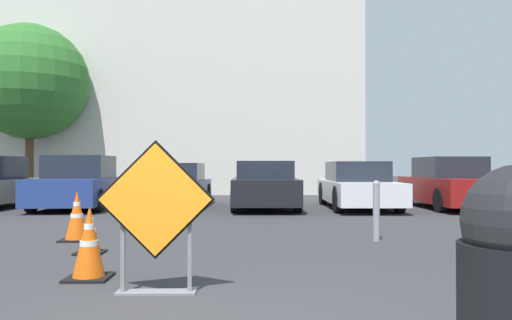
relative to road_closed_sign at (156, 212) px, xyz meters
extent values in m
plane|color=#333335|center=(0.61, 8.44, -0.80)|extent=(96.00, 96.00, 0.00)
cube|color=black|center=(0.00, 0.00, 0.12)|extent=(1.15, 0.02, 1.15)
cube|color=orange|center=(0.00, -0.02, 0.12)|extent=(1.08, 0.02, 1.08)
cube|color=slate|center=(0.00, 0.04, -0.79)|extent=(0.77, 0.20, 0.02)
cube|color=slate|center=(-0.33, 0.04, -0.34)|extent=(0.04, 0.04, 0.92)
cube|color=slate|center=(0.33, 0.04, -0.34)|extent=(0.04, 0.04, 0.92)
cube|color=black|center=(-0.85, 0.68, -0.78)|extent=(0.47, 0.47, 0.03)
cone|color=#EA590F|center=(-0.85, 0.68, -0.39)|extent=(0.35, 0.35, 0.75)
cylinder|color=white|center=(-0.85, 0.68, -0.23)|extent=(0.11, 0.11, 0.07)
cylinder|color=white|center=(-0.85, 0.68, -0.41)|extent=(0.19, 0.19, 0.07)
cube|color=black|center=(-1.33, 2.27, -0.78)|extent=(0.39, 0.39, 0.03)
cone|color=#EA590F|center=(-1.33, 2.27, -0.46)|extent=(0.29, 0.29, 0.62)
cylinder|color=white|center=(-1.33, 2.27, -0.32)|extent=(0.09, 0.09, 0.06)
cylinder|color=white|center=(-1.33, 2.27, -0.47)|extent=(0.16, 0.16, 0.06)
cube|color=black|center=(-1.94, 3.51, -0.78)|extent=(0.49, 0.49, 0.03)
cone|color=#EA590F|center=(-1.94, 3.51, -0.37)|extent=(0.37, 0.37, 0.79)
cylinder|color=white|center=(-1.94, 3.51, -0.20)|extent=(0.11, 0.11, 0.07)
cylinder|color=white|center=(-1.94, 3.51, -0.39)|extent=(0.20, 0.20, 0.07)
cylinder|color=black|center=(-5.81, 10.99, -0.47)|extent=(0.24, 0.67, 0.66)
cube|color=navy|center=(-4.02, 9.88, -0.27)|extent=(2.05, 4.29, 0.72)
cube|color=#1E232D|center=(-4.02, 9.99, 0.42)|extent=(1.74, 2.00, 0.66)
cylinder|color=black|center=(-3.09, 8.61, -0.49)|extent=(0.22, 0.63, 0.62)
cylinder|color=black|center=(-4.84, 8.54, -0.49)|extent=(0.22, 0.63, 0.62)
cylinder|color=black|center=(-3.19, 11.22, -0.49)|extent=(0.22, 0.63, 0.62)
cylinder|color=black|center=(-4.94, 11.16, -0.49)|extent=(0.22, 0.63, 0.62)
cube|color=navy|center=(-1.29, 10.32, -0.31)|extent=(1.96, 4.07, 0.62)
cube|color=#1E232D|center=(-1.29, 10.42, 0.27)|extent=(1.66, 1.90, 0.53)
cylinder|color=black|center=(-0.51, 9.05, -0.47)|extent=(0.22, 0.67, 0.67)
cylinder|color=black|center=(-2.17, 9.11, -0.47)|extent=(0.22, 0.67, 0.67)
cylinder|color=black|center=(-0.41, 11.53, -0.47)|extent=(0.22, 0.67, 0.67)
cylinder|color=black|center=(-2.08, 11.59, -0.47)|extent=(0.22, 0.67, 0.67)
cube|color=black|center=(1.43, 9.69, -0.26)|extent=(1.88, 4.28, 0.69)
cube|color=#1E232D|center=(1.43, 9.80, 0.34)|extent=(1.63, 1.98, 0.50)
cylinder|color=black|center=(2.25, 8.36, -0.44)|extent=(0.21, 0.72, 0.71)
cylinder|color=black|center=(0.58, 8.38, -0.44)|extent=(0.21, 0.72, 0.71)
cylinder|color=black|center=(2.28, 11.00, -0.44)|extent=(0.21, 0.72, 0.71)
cylinder|color=black|center=(0.61, 11.02, -0.44)|extent=(0.21, 0.72, 0.71)
cube|color=silver|center=(4.15, 9.74, -0.30)|extent=(1.86, 4.73, 0.60)
cube|color=#1E232D|center=(4.15, 9.86, 0.29)|extent=(1.60, 2.19, 0.57)
cylinder|color=black|center=(4.94, 8.27, -0.44)|extent=(0.21, 0.72, 0.72)
cylinder|color=black|center=(3.31, 8.30, -0.44)|extent=(0.21, 0.72, 0.72)
cylinder|color=black|center=(4.99, 11.18, -0.44)|extent=(0.21, 0.72, 0.72)
cylinder|color=black|center=(3.37, 11.21, -0.44)|extent=(0.21, 0.72, 0.72)
cube|color=maroon|center=(6.87, 9.67, -0.26)|extent=(1.76, 4.31, 0.72)
cube|color=#1E232D|center=(6.87, 9.78, 0.40)|extent=(1.55, 1.98, 0.61)
cylinder|color=black|center=(7.69, 8.34, -0.47)|extent=(0.20, 0.66, 0.66)
cylinder|color=black|center=(6.06, 8.34, -0.47)|extent=(0.20, 0.66, 0.66)
cylinder|color=black|center=(7.68, 11.01, -0.47)|extent=(0.20, 0.66, 0.66)
cylinder|color=black|center=(6.06, 11.01, -0.47)|extent=(0.20, 0.66, 0.66)
cylinder|color=gray|center=(3.03, 3.35, -0.33)|extent=(0.11, 0.11, 0.94)
sphere|color=gray|center=(3.03, 3.35, 0.15)|extent=(0.12, 0.12, 0.12)
cylinder|color=gray|center=(4.63, 3.35, -0.39)|extent=(0.11, 0.11, 0.81)
sphere|color=gray|center=(4.63, 3.35, 0.01)|extent=(0.12, 0.12, 0.12)
cube|color=beige|center=(-2.86, 18.93, 3.59)|extent=(17.75, 5.00, 8.78)
cylinder|color=#513823|center=(-7.90, 15.54, 0.66)|extent=(0.32, 0.32, 2.92)
sphere|color=#2D6B28|center=(-7.90, 15.54, 3.87)|extent=(4.66, 4.66, 4.66)
camera|label=1|loc=(0.87, -4.84, 0.44)|focal=35.00mm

